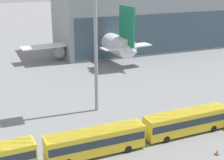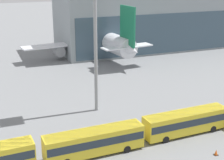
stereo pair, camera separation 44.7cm
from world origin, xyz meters
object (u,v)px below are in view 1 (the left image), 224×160
(shuttle_bus_2, at_px, (186,121))
(traffic_cone_1, at_px, (217,152))
(shuttle_bus_1, at_px, (96,141))
(airliner_at_gate_far, at_px, (98,37))

(shuttle_bus_2, bearing_deg, traffic_cone_1, -88.26)
(shuttle_bus_1, xyz_separation_m, traffic_cone_1, (14.49, -5.82, -1.61))
(airliner_at_gate_far, height_order, shuttle_bus_1, airliner_at_gate_far)
(airliner_at_gate_far, relative_size, traffic_cone_1, 55.25)
(airliner_at_gate_far, xyz_separation_m, traffic_cone_1, (-3.81, -56.57, -4.30))
(airliner_at_gate_far, xyz_separation_m, shuttle_bus_2, (-4.26, -50.02, -2.70))
(shuttle_bus_2, xyz_separation_m, traffic_cone_1, (0.44, -6.55, -1.61))
(airliner_at_gate_far, bearing_deg, traffic_cone_1, 169.80)
(shuttle_bus_1, height_order, traffic_cone_1, shuttle_bus_1)
(shuttle_bus_1, relative_size, traffic_cone_1, 16.92)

